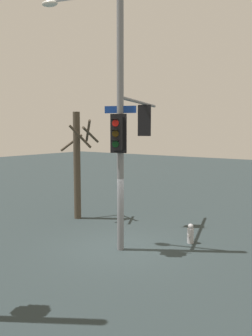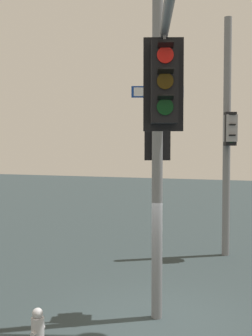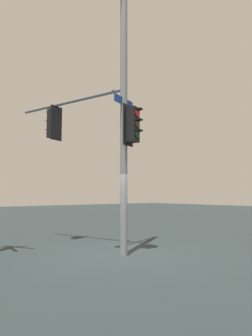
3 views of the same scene
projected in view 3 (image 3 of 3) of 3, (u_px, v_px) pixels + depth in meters
ground_plane at (121, 255)px, 9.05m from camera, size 80.00×80.00×0.00m
main_signal_pole_assembly at (105, 105)px, 9.67m from camera, size 5.70×3.32×9.05m
fire_hydrant_fallback at (124, 233)px, 11.70m from camera, size 0.38×0.24×0.73m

